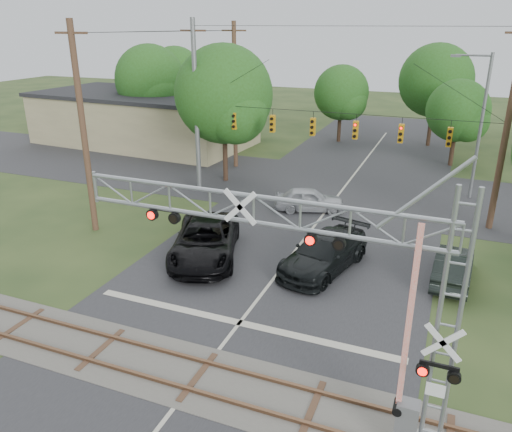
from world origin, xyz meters
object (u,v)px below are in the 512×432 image
at_px(crossing_gantry, 322,279).
at_px(pickup_black, 205,240).
at_px(streetlight, 479,120).
at_px(traffic_signal_span, 349,121).
at_px(commercial_building, 144,118).
at_px(car_dark, 324,253).
at_px(sedan_silver, 309,199).

relative_size(crossing_gantry, pickup_black, 1.66).
xyz_separation_m(crossing_gantry, streetlight, (4.07, 23.72, 0.52)).
distance_m(traffic_signal_span, commercial_building, 25.32).
xyz_separation_m(crossing_gantry, pickup_black, (-8.19, 8.73, -3.85)).
relative_size(pickup_black, car_dark, 1.13).
bearing_deg(streetlight, car_dark, -114.41).
bearing_deg(sedan_silver, car_dark, -177.32).
height_order(traffic_signal_span, streetlight, traffic_signal_span).
distance_m(car_dark, streetlight, 16.01).
xyz_separation_m(traffic_signal_span, streetlight, (7.33, 5.35, -0.34)).
xyz_separation_m(pickup_black, commercial_building, (-17.53, 20.89, 1.52)).
distance_m(car_dark, sedan_silver, 8.10).
bearing_deg(traffic_signal_span, streetlight, 36.14).
height_order(car_dark, streetlight, streetlight).
bearing_deg(commercial_building, streetlight, -7.38).
relative_size(crossing_gantry, commercial_building, 0.51).
distance_m(commercial_building, streetlight, 30.49).
distance_m(pickup_black, commercial_building, 27.31).
bearing_deg(car_dark, commercial_building, 154.23).
relative_size(car_dark, sedan_silver, 1.36).
height_order(traffic_signal_span, car_dark, traffic_signal_span).
height_order(sedan_silver, commercial_building, commercial_building).
relative_size(pickup_black, commercial_building, 0.31).
relative_size(traffic_signal_span, commercial_building, 0.90).
height_order(traffic_signal_span, commercial_building, traffic_signal_span).
distance_m(traffic_signal_span, sedan_silver, 5.40).
bearing_deg(pickup_black, crossing_gantry, -66.81).
xyz_separation_m(traffic_signal_span, car_dark, (0.97, -8.66, -4.78)).
bearing_deg(traffic_signal_span, pickup_black, -117.08).
bearing_deg(streetlight, commercial_building, 168.80).
bearing_deg(streetlight, sedan_silver, -145.20).
bearing_deg(crossing_gantry, sedan_silver, 106.90).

